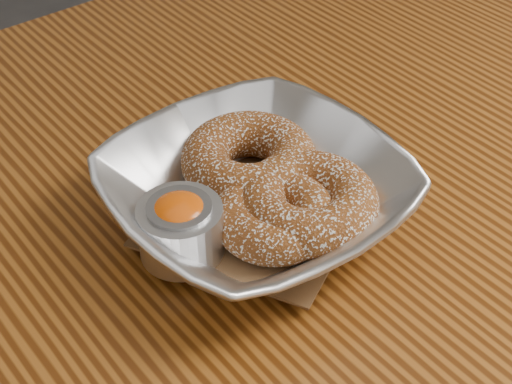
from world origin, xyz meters
TOP-DOWN VIEW (x-y plane):
  - table at (0.00, 0.00)m, footprint 1.20×0.80m
  - serving_bowl at (-0.01, -0.00)m, footprint 0.22×0.22m
  - parchment at (-0.01, -0.00)m, footprint 0.19×0.19m
  - donut_back at (0.01, 0.03)m, footprint 0.12×0.12m
  - donut_front at (-0.01, -0.03)m, footprint 0.10×0.10m
  - donut_extra at (0.01, -0.04)m, footprint 0.11×0.11m
  - ramekin at (-0.08, -0.00)m, footprint 0.06×0.06m

SIDE VIEW (x-z plane):
  - table at x=0.00m, z-range 0.28..1.03m
  - parchment at x=-0.01m, z-range 0.76..0.76m
  - donut_front at x=-0.01m, z-range 0.76..0.79m
  - serving_bowl at x=-0.01m, z-range 0.75..0.80m
  - donut_extra at x=0.01m, z-range 0.76..0.80m
  - donut_back at x=0.01m, z-range 0.76..0.80m
  - ramekin at x=-0.08m, z-range 0.76..0.81m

